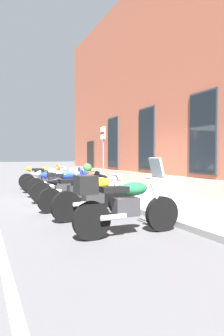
{
  "coord_description": "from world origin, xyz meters",
  "views": [
    {
      "loc": [
        8.65,
        -3.47,
        1.38
      ],
      "look_at": [
        -0.93,
        0.87,
        0.97
      ],
      "focal_mm": 31.41,
      "sensor_mm": 36.0,
      "label": 1
    }
  ],
  "objects": [
    {
      "name": "motorcycle_blue_sport",
      "position": [
        0.03,
        -1.07,
        0.57
      ],
      "size": [
        0.62,
        2.01,
        1.05
      ],
      "color": "black",
      "rests_on": "ground_plane"
    },
    {
      "name": "motorcycle_green_touring",
      "position": [
        4.14,
        -1.22,
        0.57
      ],
      "size": [
        0.62,
        2.03,
        1.36
      ],
      "color": "black",
      "rests_on": "ground_plane"
    },
    {
      "name": "motorcycle_black_sport",
      "position": [
        1.46,
        -1.07,
        0.55
      ],
      "size": [
        0.62,
        2.13,
        1.0
      ],
      "color": "black",
      "rests_on": "ground_plane"
    },
    {
      "name": "ground_plane",
      "position": [
        0.0,
        0.0,
        0.0
      ],
      "size": [
        140.0,
        140.0,
        0.0
      ],
      "primitive_type": "plane",
      "color": "#424244"
    },
    {
      "name": "barrel_planter",
      "position": [
        -4.14,
        1.09,
        0.51
      ],
      "size": [
        0.67,
        0.67,
        0.94
      ],
      "color": "brown",
      "rests_on": "sidewalk"
    },
    {
      "name": "motorcycle_white_sport",
      "position": [
        -1.35,
        -0.95,
        0.55
      ],
      "size": [
        0.62,
        2.07,
        1.01
      ],
      "color": "black",
      "rests_on": "ground_plane"
    },
    {
      "name": "motorcycle_yellow_naked",
      "position": [
        2.63,
        -1.13,
        0.49
      ],
      "size": [
        0.62,
        2.03,
        0.98
      ],
      "color": "black",
      "rests_on": "ground_plane"
    },
    {
      "name": "motorcycle_grey_naked",
      "position": [
        -2.79,
        -0.99,
        0.49
      ],
      "size": [
        0.62,
        2.1,
        0.98
      ],
      "color": "black",
      "rests_on": "ground_plane"
    },
    {
      "name": "parking_sign",
      "position": [
        -1.24,
        0.66,
        1.65
      ],
      "size": [
        0.36,
        0.07,
        2.36
      ],
      "color": "#4C4C51",
      "rests_on": "sidewalk"
    },
    {
      "name": "sidewalk",
      "position": [
        0.0,
        1.39,
        0.06
      ],
      "size": [
        28.94,
        2.77,
        0.12
      ],
      "primitive_type": "cube",
      "color": "slate",
      "rests_on": "ground_plane"
    },
    {
      "name": "motorcycle_orange_sport",
      "position": [
        -3.99,
        -0.82,
        0.58
      ],
      "size": [
        0.62,
        2.16,
        1.07
      ],
      "color": "black",
      "rests_on": "ground_plane"
    }
  ]
}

